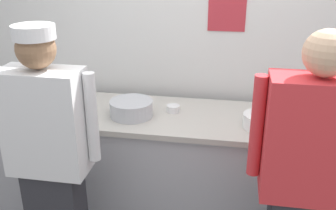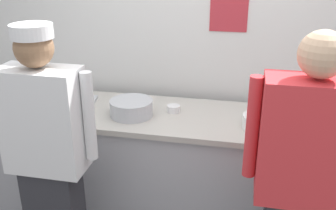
# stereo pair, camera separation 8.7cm
# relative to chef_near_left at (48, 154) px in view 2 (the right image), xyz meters

# --- Properties ---
(wall_back) EXTENTS (5.08, 0.11, 2.99)m
(wall_back) POSITION_rel_chef_near_left_xyz_m (0.73, 1.18, 0.60)
(wall_back) COLOR silver
(wall_back) RESTS_ON ground
(prep_counter) EXTENTS (3.24, 0.71, 0.91)m
(prep_counter) POSITION_rel_chef_near_left_xyz_m (0.73, 0.69, -0.44)
(prep_counter) COLOR #B2B2B7
(prep_counter) RESTS_ON ground
(chef_near_left) EXTENTS (0.61, 0.24, 1.67)m
(chef_near_left) POSITION_rel_chef_near_left_xyz_m (0.00, 0.00, 0.00)
(chef_near_left) COLOR #2D2D33
(chef_near_left) RESTS_ON ground
(chef_center) EXTENTS (0.62, 0.24, 1.71)m
(chef_center) POSITION_rel_chef_near_left_xyz_m (1.46, -0.05, 0.01)
(chef_center) COLOR #2D2D33
(chef_center) RESTS_ON ground
(plate_stack_front) EXTENTS (0.23, 0.23, 0.07)m
(plate_stack_front) POSITION_rel_chef_near_left_xyz_m (1.68, 0.61, 0.06)
(plate_stack_front) COLOR white
(plate_stack_front) RESTS_ON prep_counter
(plate_stack_rear) EXTENTS (0.23, 0.23, 0.10)m
(plate_stack_rear) POSITION_rel_chef_near_left_xyz_m (1.25, 0.58, 0.07)
(plate_stack_rear) COLOR white
(plate_stack_rear) RESTS_ON prep_counter
(mixing_bowl_steel) EXTENTS (0.31, 0.31, 0.12)m
(mixing_bowl_steel) POSITION_rel_chef_near_left_xyz_m (0.34, 0.62, 0.08)
(mixing_bowl_steel) COLOR #B7BABF
(mixing_bowl_steel) RESTS_ON prep_counter
(sheet_tray) EXTENTS (0.48, 0.35, 0.02)m
(sheet_tray) POSITION_rel_chef_near_left_xyz_m (-0.23, 0.72, 0.03)
(sheet_tray) COLOR #B7BABF
(sheet_tray) RESTS_ON prep_counter
(squeeze_bottle_primary) EXTENTS (0.06, 0.06, 0.21)m
(squeeze_bottle_primary) POSITION_rel_chef_near_left_xyz_m (-0.50, 0.61, 0.12)
(squeeze_bottle_primary) COLOR red
(squeeze_bottle_primary) RESTS_ON prep_counter
(ramekin_yellow_sauce) EXTENTS (0.10, 0.10, 0.05)m
(ramekin_yellow_sauce) POSITION_rel_chef_near_left_xyz_m (0.62, 0.74, 0.05)
(ramekin_yellow_sauce) COLOR white
(ramekin_yellow_sauce) RESTS_ON prep_counter
(ramekin_orange_sauce) EXTENTS (0.09, 0.09, 0.04)m
(ramekin_orange_sauce) POSITION_rel_chef_near_left_xyz_m (1.44, 0.51, 0.04)
(ramekin_orange_sauce) COLOR white
(ramekin_orange_sauce) RESTS_ON prep_counter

